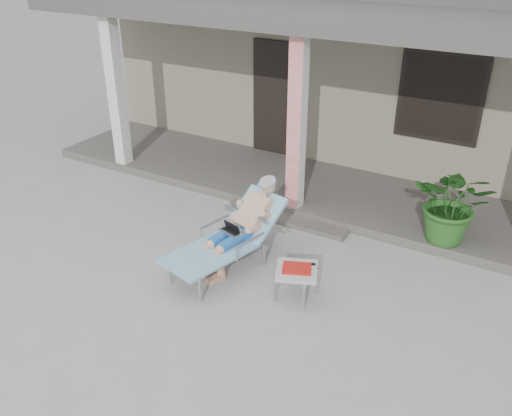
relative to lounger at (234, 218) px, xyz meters
The scene contains 8 objects.
ground 0.84m from the lounger, 85.87° to the right, with size 60.00×60.00×0.00m, color #9E9E99.
house 6.12m from the lounger, 89.68° to the left, with size 10.40×5.40×3.30m.
porch_deck 2.63m from the lounger, 89.27° to the left, with size 10.00×2.00×0.15m, color #605B56.
porch_overhang 3.25m from the lounger, 89.25° to the left, with size 10.00×2.30×2.85m.
porch_step 1.55m from the lounger, 88.67° to the left, with size 2.00×0.30×0.07m, color #605B56.
lounger is the anchor object (origin of this frame).
side_table 1.10m from the lounger, 13.15° to the right, with size 0.63×0.63×0.44m.
potted_palm 2.96m from the lounger, 37.43° to the left, with size 1.02×0.89×1.14m, color #26591E.
Camera 1 is at (3.25, -4.68, 4.03)m, focal length 38.00 mm.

